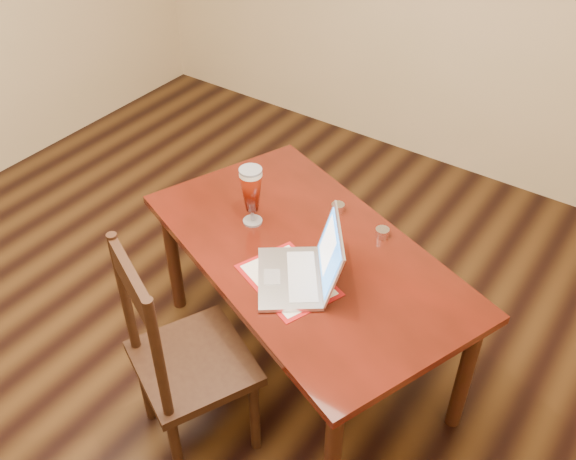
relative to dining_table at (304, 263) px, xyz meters
The scene contains 4 objects.
ground 0.87m from the dining_table, 128.02° to the right, with size 5.00×5.00×0.00m, color black.
room_shell 1.29m from the dining_table, 128.02° to the right, with size 4.51×5.01×2.71m.
dining_table is the anchor object (origin of this frame).
dining_chair 0.66m from the dining_table, 103.15° to the right, with size 0.59×0.58×1.06m.
Camera 1 is at (1.49, -1.25, 2.47)m, focal length 40.00 mm.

